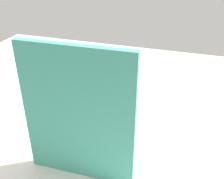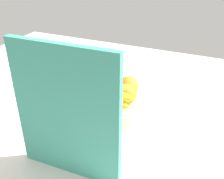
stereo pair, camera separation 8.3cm
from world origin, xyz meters
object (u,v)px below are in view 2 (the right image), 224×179
object	(u,v)px
orange_front_right	(95,86)
cutting_board	(66,115)
fruit_bowl	(112,106)
orange_top_stack	(128,86)
orange_back_right	(126,94)
orange_front_left	(115,81)
banana_bunch	(108,94)
orange_center	(100,93)
orange_back_left	(113,100)
jar_lid	(70,81)

from	to	relation	value
orange_front_right	cutting_board	xyz separation A→B (cm)	(-8.28, 30.77, 8.98)
orange_front_right	fruit_bowl	bearing A→B (deg)	176.96
orange_front_right	orange_top_stack	bearing A→B (deg)	-156.62
fruit_bowl	orange_front_right	distance (cm)	9.35
orange_back_right	orange_top_stack	distance (cm)	5.68
orange_front_left	orange_top_stack	xyz separation A→B (cm)	(-5.96, 1.68, 0.00)
banana_bunch	cutting_board	bearing A→B (deg)	92.78
orange_front_right	orange_center	world-z (taller)	same
cutting_board	orange_back_left	bearing A→B (deg)	-94.49
orange_center	orange_top_stack	bearing A→B (deg)	-129.18
fruit_bowl	jar_lid	bearing A→B (deg)	-27.41
banana_bunch	cutting_board	world-z (taller)	cutting_board
jar_lid	orange_back_right	bearing A→B (deg)	156.04
orange_front_left	orange_front_right	bearing A→B (deg)	51.91
orange_back_right	jar_lid	size ratio (longest dim) A/B	1.09
orange_center	orange_back_right	bearing A→B (deg)	-158.74
orange_back_left	orange_back_right	xyz separation A→B (cm)	(-2.52, -5.27, 0.00)
orange_front_right	jar_lid	size ratio (longest dim) A/B	1.09
fruit_bowl	orange_back_left	distance (cm)	8.98
orange_back_right	cutting_board	world-z (taller)	cutting_board
orange_front_right	orange_back_left	world-z (taller)	same
orange_top_stack	jar_lid	xyz separation A→B (cm)	(30.46, -8.52, -8.31)
orange_back_left	orange_front_left	bearing A→B (deg)	-69.64
cutting_board	orange_top_stack	bearing A→B (deg)	-95.64
orange_back_right	jar_lid	world-z (taller)	orange_back_right
banana_bunch	orange_center	bearing A→B (deg)	1.81
orange_front_left	orange_center	distance (cm)	10.55
fruit_bowl	orange_front_right	size ratio (longest dim) A/B	3.36
orange_front_right	orange_back_right	world-z (taller)	same
fruit_bowl	orange_back_right	world-z (taller)	orange_back_right
orange_back_left	fruit_bowl	bearing A→B (deg)	-63.58
orange_top_stack	cutting_board	bearing A→B (deg)	85.62
orange_front_left	banana_bunch	xyz separation A→B (cm)	(-1.94, 10.38, 0.54)
banana_bunch	orange_top_stack	bearing A→B (deg)	-114.81
orange_front_left	fruit_bowl	bearing A→B (deg)	104.90
orange_center	orange_front_right	bearing A→B (deg)	-46.58
orange_back_right	jar_lid	xyz separation A→B (cm)	(31.66, -14.07, -8.31)
fruit_bowl	orange_back_right	size ratio (longest dim) A/B	3.36
orange_front_right	orange_back_left	xyz separation A→B (cm)	(-9.68, 6.06, 0.00)
orange_center	jar_lid	xyz separation A→B (cm)	(23.28, -17.32, -8.31)
orange_center	orange_front_left	bearing A→B (deg)	-96.62
orange_back_left	orange_back_right	size ratio (longest dim) A/B	1.00
fruit_bowl	orange_front_right	xyz separation A→B (cm)	(6.85, -0.36, 6.34)
orange_front_left	orange_top_stack	size ratio (longest dim) A/B	1.00
fruit_bowl	jar_lid	world-z (taller)	fruit_bowl
cutting_board	orange_center	bearing A→B (deg)	-81.79
orange_center	orange_back_left	world-z (taller)	same
orange_front_right	orange_top_stack	xyz separation A→B (cm)	(-11.01, -4.76, 0.00)
fruit_bowl	cutting_board	world-z (taller)	cutting_board
jar_lid	cutting_board	bearing A→B (deg)	122.20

